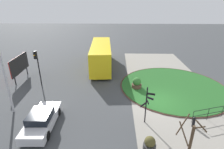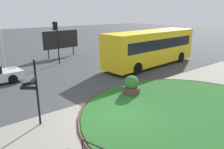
% 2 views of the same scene
% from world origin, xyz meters
% --- Properties ---
extents(ground, '(120.00, 120.00, 0.00)m').
position_xyz_m(ground, '(0.00, 0.00, 0.00)').
color(ground, '#3D3F42').
extents(sidewalk_paving, '(32.00, 8.46, 0.02)m').
position_xyz_m(sidewalk_paving, '(0.00, -1.77, 0.01)').
color(sidewalk_paving, gray).
rests_on(sidewalk_paving, ground).
extents(grass_island, '(10.96, 10.96, 0.10)m').
position_xyz_m(grass_island, '(3.13, -2.21, 0.05)').
color(grass_island, '#235B23').
rests_on(grass_island, ground).
extents(grass_kerb_ring, '(11.27, 11.27, 0.11)m').
position_xyz_m(grass_kerb_ring, '(3.13, -2.21, 0.06)').
color(grass_kerb_ring, brown).
rests_on(grass_kerb_ring, ground).
extents(signpost_directional, '(0.65, 1.04, 2.98)m').
position_xyz_m(signpost_directional, '(-3.06, 1.65, 1.69)').
color(signpost_directional, black).
rests_on(signpost_directional, ground).
extents(bus_yellow, '(10.31, 3.18, 3.17)m').
position_xyz_m(bus_yellow, '(9.27, 6.01, 1.70)').
color(bus_yellow, yellow).
rests_on(bus_yellow, ground).
extents(traffic_light_near, '(0.48, 0.32, 3.95)m').
position_xyz_m(traffic_light_near, '(2.75, 11.97, 2.89)').
color(traffic_light_near, black).
rests_on(traffic_light_near, ground).
extents(billboard_left, '(4.23, 0.39, 2.84)m').
position_xyz_m(billboard_left, '(4.62, 14.95, 1.84)').
color(billboard_left, black).
rests_on(billboard_left, ground).
extents(planter_near_signpost, '(1.03, 1.03, 1.20)m').
position_xyz_m(planter_near_signpost, '(2.70, 1.72, 0.54)').
color(planter_near_signpost, brown).
rests_on(planter_near_signpost, ground).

